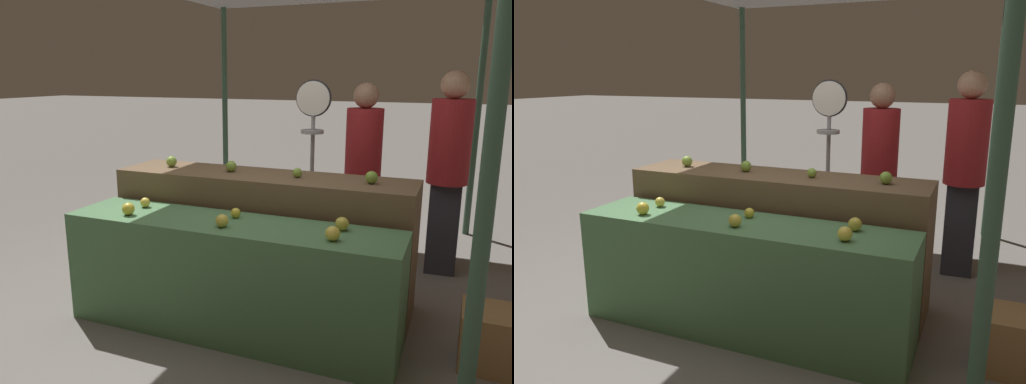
# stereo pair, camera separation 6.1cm
# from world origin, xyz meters

# --- Properties ---
(ground_plane) EXTENTS (60.00, 60.00, 0.00)m
(ground_plane) POSITION_xyz_m (0.00, 0.00, 0.00)
(ground_plane) COLOR slate
(display_counter_front) EXTENTS (2.33, 0.55, 0.80)m
(display_counter_front) POSITION_xyz_m (0.00, 0.00, 0.40)
(display_counter_front) COLOR #4C7A4C
(display_counter_front) RESTS_ON ground_plane
(display_counter_back) EXTENTS (2.33, 0.55, 1.02)m
(display_counter_back) POSITION_xyz_m (0.00, 0.60, 0.51)
(display_counter_back) COLOR brown
(display_counter_back) RESTS_ON ground_plane
(apple_front_0) EXTENTS (0.09, 0.09, 0.09)m
(apple_front_0) POSITION_xyz_m (-0.73, -0.12, 0.85)
(apple_front_0) COLOR gold
(apple_front_0) RESTS_ON display_counter_front
(apple_front_1) EXTENTS (0.09, 0.09, 0.09)m
(apple_front_1) POSITION_xyz_m (0.01, -0.11, 0.85)
(apple_front_1) COLOR gold
(apple_front_1) RESTS_ON display_counter_front
(apple_front_2) EXTENTS (0.09, 0.09, 0.09)m
(apple_front_2) POSITION_xyz_m (0.74, -0.10, 0.85)
(apple_front_2) COLOR yellow
(apple_front_2) RESTS_ON display_counter_front
(apple_front_3) EXTENTS (0.07, 0.07, 0.07)m
(apple_front_3) POSITION_xyz_m (-0.74, 0.11, 0.84)
(apple_front_3) COLOR yellow
(apple_front_3) RESTS_ON display_counter_front
(apple_front_4) EXTENTS (0.07, 0.07, 0.07)m
(apple_front_4) POSITION_xyz_m (-0.00, 0.11, 0.84)
(apple_front_4) COLOR gold
(apple_front_4) RESTS_ON display_counter_front
(apple_front_5) EXTENTS (0.09, 0.09, 0.09)m
(apple_front_5) POSITION_xyz_m (0.74, 0.12, 0.85)
(apple_front_5) COLOR gold
(apple_front_5) RESTS_ON display_counter_front
(apple_back_0) EXTENTS (0.09, 0.09, 0.09)m
(apple_back_0) POSITION_xyz_m (-0.82, 0.61, 1.06)
(apple_back_0) COLOR #84AD3D
(apple_back_0) RESTS_ON display_counter_back
(apple_back_1) EXTENTS (0.09, 0.09, 0.09)m
(apple_back_1) POSITION_xyz_m (-0.27, 0.61, 1.06)
(apple_back_1) COLOR #7AA338
(apple_back_1) RESTS_ON display_counter_back
(apple_back_2) EXTENTS (0.07, 0.07, 0.07)m
(apple_back_2) POSITION_xyz_m (0.28, 0.60, 1.05)
(apple_back_2) COLOR #84AD3D
(apple_back_2) RESTS_ON display_counter_back
(apple_back_3) EXTENTS (0.09, 0.09, 0.09)m
(apple_back_3) POSITION_xyz_m (0.83, 0.59, 1.06)
(apple_back_3) COLOR #7AA338
(apple_back_3) RESTS_ON display_counter_back
(produce_scale) EXTENTS (0.31, 0.20, 1.73)m
(produce_scale) POSITION_xyz_m (0.18, 1.31, 1.28)
(produce_scale) COLOR #99999E
(produce_scale) RESTS_ON ground_plane
(person_vendor_at_scale) EXTENTS (0.35, 0.35, 1.70)m
(person_vendor_at_scale) POSITION_xyz_m (0.58, 1.58, 0.99)
(person_vendor_at_scale) COLOR #2D2D38
(person_vendor_at_scale) RESTS_ON ground_plane
(person_customer_left) EXTENTS (0.37, 0.37, 1.80)m
(person_customer_left) POSITION_xyz_m (1.30, 1.71, 1.05)
(person_customer_left) COLOR #2D2D38
(person_customer_left) RESTS_ON ground_plane
(wooden_crate_side) EXTENTS (0.37, 0.37, 0.37)m
(wooden_crate_side) POSITION_xyz_m (1.68, 0.24, 0.18)
(wooden_crate_side) COLOR #9E7547
(wooden_crate_side) RESTS_ON ground_plane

